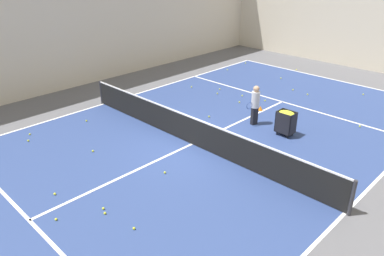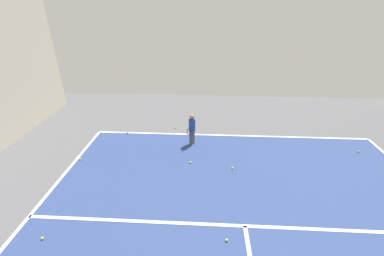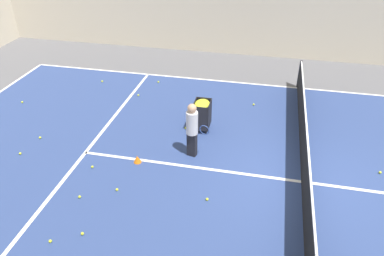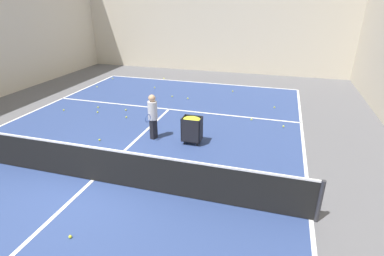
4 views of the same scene
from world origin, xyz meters
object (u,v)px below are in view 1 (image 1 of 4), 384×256
Objects in this scene: tennis_net at (192,130)px; training_cone_0 at (146,106)px; ball_cart at (286,119)px; training_cone_1 at (260,108)px; coach_at_net at (255,103)px.

training_cone_0 is (-3.81, 1.00, -0.42)m from tennis_net.
ball_cart is 4.48× the size of training_cone_1.
training_cone_1 is at bearing 146.32° from ball_cart.
coach_at_net is at bearing -64.72° from training_cone_1.
coach_at_net is at bearing -179.78° from ball_cart.
coach_at_net is at bearing 79.58° from tennis_net.
training_cone_1 is (-0.11, 4.35, -0.44)m from tennis_net.
ball_cart is at bearing 102.96° from coach_at_net.
tennis_net reaches higher than ball_cart.
tennis_net is 45.17× the size of training_cone_0.
training_cone_1 is (-0.65, 1.38, -0.82)m from coach_at_net.
tennis_net is at bearing -88.58° from training_cone_1.
coach_at_net is 4.85m from training_cone_0.
training_cone_0 is at bearing 165.31° from tennis_net.
training_cone_0 is (-5.77, -1.97, -0.55)m from ball_cart.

